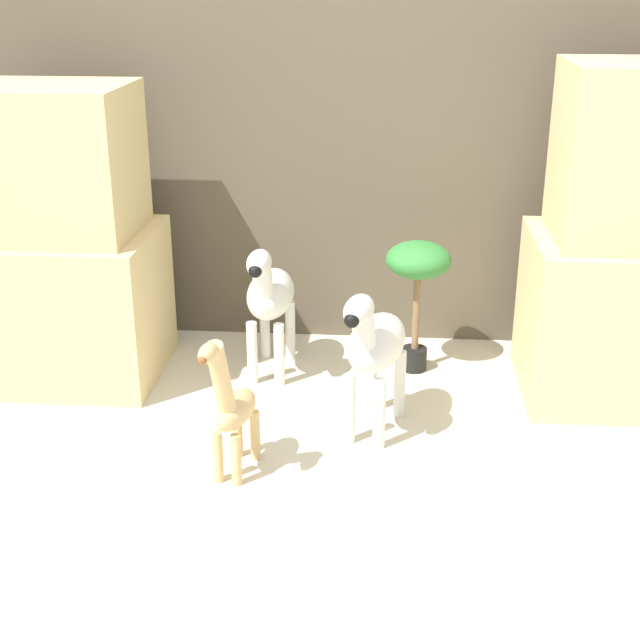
# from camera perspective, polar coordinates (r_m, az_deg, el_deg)

# --- Properties ---
(ground_plane) EXTENTS (14.00, 14.00, 0.00)m
(ground_plane) POSITION_cam_1_polar(r_m,az_deg,el_deg) (3.01, -0.20, -12.61)
(ground_plane) COLOR beige
(wall_back) EXTENTS (6.40, 0.08, 2.20)m
(wall_back) POSITION_cam_1_polar(r_m,az_deg,el_deg) (4.15, 1.75, 13.38)
(wall_back) COLOR brown
(wall_back) RESTS_ON ground_plane
(rock_pillar_left) EXTENTS (0.80, 0.66, 1.26)m
(rock_pillar_left) POSITION_cam_1_polar(r_m,az_deg,el_deg) (3.97, -16.26, 4.41)
(rock_pillar_left) COLOR #DBC184
(rock_pillar_left) RESTS_ON ground_plane
(rock_pillar_right) EXTENTS (0.80, 0.66, 1.37)m
(rock_pillar_right) POSITION_cam_1_polar(r_m,az_deg,el_deg) (3.83, 19.31, 4.03)
(rock_pillar_right) COLOR #DBC184
(rock_pillar_right) RESTS_ON ground_plane
(zebra_right) EXTENTS (0.30, 0.54, 0.64)m
(zebra_right) POSITION_cam_1_polar(r_m,az_deg,el_deg) (3.36, 3.48, -1.61)
(zebra_right) COLOR silver
(zebra_right) RESTS_ON ground_plane
(zebra_left) EXTENTS (0.22, 0.53, 0.64)m
(zebra_left) POSITION_cam_1_polar(r_m,az_deg,el_deg) (3.87, -3.26, 1.57)
(zebra_left) COLOR silver
(zebra_left) RESTS_ON ground_plane
(giraffe_figurine) EXTENTS (0.17, 0.40, 0.58)m
(giraffe_figurine) POSITION_cam_1_polar(r_m,az_deg,el_deg) (3.13, -5.68, -5.56)
(giraffe_figurine) COLOR tan
(giraffe_figurine) RESTS_ON ground_plane
(potted_palm_front) EXTENTS (0.28, 0.28, 0.60)m
(potted_palm_front) POSITION_cam_1_polar(r_m,az_deg,el_deg) (3.89, 6.29, 3.17)
(potted_palm_front) COLOR black
(potted_palm_front) RESTS_ON ground_plane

